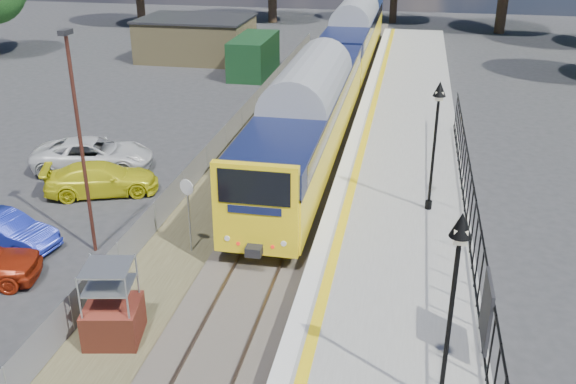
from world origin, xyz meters
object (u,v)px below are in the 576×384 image
(victorian_lamp_south, at_px, (456,268))
(speed_sign, at_px, (188,204))
(car_white, at_px, (93,155))
(car_yellow, at_px, (101,179))
(victorian_lamp_north, at_px, (437,117))
(train, at_px, (338,62))
(brick_plinth, at_px, (112,305))
(car_blue, at_px, (4,231))
(carpark_lamp, at_px, (79,133))

(victorian_lamp_south, height_order, speed_sign, victorian_lamp_south)
(speed_sign, distance_m, car_white, 9.23)
(speed_sign, distance_m, car_yellow, 6.61)
(victorian_lamp_north, xyz_separation_m, train, (-5.30, 16.35, -1.96))
(victorian_lamp_south, relative_size, brick_plinth, 2.00)
(victorian_lamp_north, height_order, train, victorian_lamp_north)
(victorian_lamp_south, bearing_deg, victorian_lamp_north, 91.15)
(speed_sign, bearing_deg, car_yellow, 161.93)
(train, distance_m, brick_plinth, 24.63)
(car_blue, distance_m, car_yellow, 5.03)
(victorian_lamp_south, distance_m, car_white, 20.03)
(carpark_lamp, bearing_deg, car_blue, -172.11)
(car_yellow, bearing_deg, victorian_lamp_north, -115.20)
(victorian_lamp_south, relative_size, car_yellow, 1.03)
(car_white, bearing_deg, victorian_lamp_south, -146.02)
(brick_plinth, distance_m, speed_sign, 5.02)
(victorian_lamp_north, bearing_deg, victorian_lamp_south, -88.85)
(train, relative_size, brick_plinth, 17.77)
(brick_plinth, distance_m, car_yellow, 10.10)
(victorian_lamp_south, relative_size, train, 0.11)
(victorian_lamp_north, relative_size, car_blue, 1.21)
(victorian_lamp_south, height_order, carpark_lamp, carpark_lamp)
(car_white, bearing_deg, train, -48.85)
(car_yellow, bearing_deg, brick_plinth, -173.66)
(train, bearing_deg, carpark_lamp, -106.10)
(carpark_lamp, bearing_deg, brick_plinth, -57.73)
(car_yellow, bearing_deg, carpark_lamp, -178.58)
(car_blue, height_order, car_white, car_white)
(brick_plinth, height_order, car_white, brick_plinth)
(victorian_lamp_north, relative_size, car_yellow, 1.03)
(victorian_lamp_south, height_order, brick_plinth, victorian_lamp_south)
(car_yellow, bearing_deg, speed_sign, -149.18)
(train, height_order, car_blue, train)
(victorian_lamp_south, relative_size, car_white, 0.89)
(car_blue, bearing_deg, carpark_lamp, -72.70)
(brick_plinth, relative_size, car_white, 0.45)
(victorian_lamp_south, relative_size, speed_sign, 1.71)
(carpark_lamp, relative_size, car_yellow, 1.65)
(victorian_lamp_south, xyz_separation_m, car_blue, (-14.33, 5.96, -3.67))
(brick_plinth, xyz_separation_m, car_blue, (-5.89, 4.04, -0.48))
(car_yellow, bearing_deg, victorian_lamp_south, -150.98)
(car_white, bearing_deg, car_yellow, -161.03)
(brick_plinth, height_order, car_yellow, brick_plinth)
(victorian_lamp_south, height_order, car_blue, victorian_lamp_south)
(brick_plinth, xyz_separation_m, speed_sign, (0.44, 4.95, 0.71))
(brick_plinth, height_order, car_blue, brick_plinth)
(victorian_lamp_north, height_order, speed_sign, victorian_lamp_north)
(speed_sign, xyz_separation_m, carpark_lamp, (-3.26, -0.48, 2.38))
(train, xyz_separation_m, carpark_lamp, (-5.76, -19.96, 1.86))
(victorian_lamp_north, distance_m, brick_plinth, 11.97)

